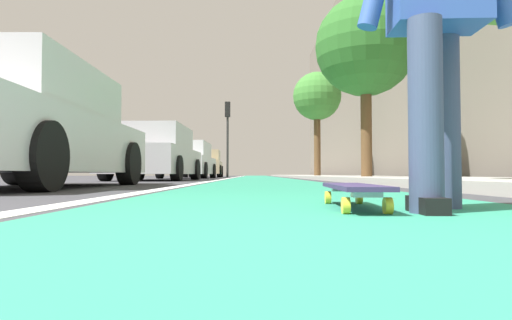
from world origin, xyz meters
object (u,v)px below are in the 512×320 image
(parked_car_far, at_px, (188,161))
(parked_car_near, at_px, (26,129))
(parked_car_end, at_px, (204,164))
(traffic_light, at_px, (228,125))
(street_tree_far, at_px, (317,97))
(skater_person, at_px, (436,3))
(skateboard, at_px, (353,189))
(street_tree_mid, at_px, (366,47))
(parked_car_mid, at_px, (155,155))

(parked_car_far, bearing_deg, parked_car_near, 179.52)
(parked_car_end, xyz_separation_m, traffic_light, (-1.21, -1.37, 2.07))
(parked_car_end, distance_m, traffic_light, 2.77)
(parked_car_near, distance_m, street_tree_far, 16.08)
(skater_person, bearing_deg, parked_car_far, 12.77)
(parked_car_far, relative_size, street_tree_far, 0.92)
(skateboard, bearing_deg, parked_car_near, 45.88)
(skateboard, bearing_deg, street_tree_mid, -15.33)
(skateboard, height_order, parked_car_far, parked_car_far)
(skateboard, height_order, parked_car_near, parked_car_near)
(parked_car_near, bearing_deg, parked_car_far, -0.48)
(skater_person, distance_m, street_tree_mid, 9.92)
(parked_car_near, distance_m, traffic_light, 17.38)
(skater_person, height_order, parked_car_mid, skater_person)
(street_tree_far, bearing_deg, skater_person, 173.15)
(skateboard, distance_m, parked_car_mid, 10.10)
(parked_car_far, relative_size, traffic_light, 1.15)
(parked_car_mid, height_order, traffic_light, traffic_light)
(skater_person, xyz_separation_m, parked_car_near, (3.33, 3.63, -0.22))
(skater_person, distance_m, parked_car_far, 15.95)
(skateboard, xyz_separation_m, parked_car_near, (3.19, 3.29, 0.63))
(skater_person, xyz_separation_m, street_tree_far, (18.02, -2.17, 2.87))
(parked_car_end, height_order, street_tree_mid, street_tree_mid)
(skateboard, relative_size, parked_car_far, 0.18)
(skateboard, relative_size, traffic_light, 0.21)
(parked_car_far, height_order, street_tree_far, street_tree_far)
(parked_car_end, xyz_separation_m, street_tree_mid, (-12.44, -5.76, 2.85))
(street_tree_mid, height_order, street_tree_far, street_tree_far)
(parked_car_end, xyz_separation_m, street_tree_far, (-3.73, -5.76, 3.09))
(street_tree_mid, bearing_deg, parked_car_end, 24.86)
(parked_car_mid, relative_size, street_tree_far, 0.88)
(traffic_light, bearing_deg, skateboard, -174.73)
(street_tree_mid, xyz_separation_m, street_tree_far, (8.70, 0.00, 0.24))
(parked_car_near, relative_size, street_tree_mid, 0.87)
(skater_person, height_order, parked_car_end, skater_person)
(parked_car_near, xyz_separation_m, street_tree_mid, (5.98, -5.80, 2.85))
(skateboard, height_order, street_tree_mid, street_tree_mid)
(parked_car_near, xyz_separation_m, street_tree_far, (14.68, -5.80, 3.09))
(parked_car_far, bearing_deg, parked_car_end, 0.66)
(parked_car_end, bearing_deg, street_tree_far, -122.93)
(parked_car_mid, bearing_deg, skater_person, -160.04)
(street_tree_mid, bearing_deg, parked_car_far, 42.34)
(traffic_light, bearing_deg, parked_car_end, 48.53)
(parked_car_mid, bearing_deg, street_tree_far, -34.43)
(parked_car_near, distance_m, parked_car_mid, 6.38)
(parked_car_mid, relative_size, parked_car_far, 0.95)
(parked_car_near, bearing_deg, traffic_light, -4.67)
(skater_person, height_order, parked_car_near, skater_person)
(skateboard, xyz_separation_m, skater_person, (-0.15, -0.35, 0.84))
(parked_car_far, bearing_deg, parked_car_mid, -180.00)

